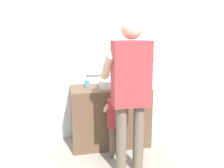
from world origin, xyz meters
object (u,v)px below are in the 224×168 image
(toothbrush_cup, at_px, (87,83))
(adult_parent, at_px, (130,84))
(soap_bottle, at_px, (136,82))
(child_toddler, at_px, (116,117))

(toothbrush_cup, xyz_separation_m, adult_parent, (0.41, -0.81, 0.16))
(toothbrush_cup, bearing_deg, adult_parent, -63.08)
(soap_bottle, distance_m, adult_parent, 0.79)
(toothbrush_cup, relative_size, child_toddler, 0.22)
(soap_bottle, bearing_deg, child_toddler, -134.04)
(toothbrush_cup, relative_size, soap_bottle, 1.25)
(soap_bottle, bearing_deg, adult_parent, -111.70)
(adult_parent, bearing_deg, child_toddler, 105.56)
(toothbrush_cup, distance_m, child_toddler, 0.68)
(toothbrush_cup, bearing_deg, soap_bottle, -7.15)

